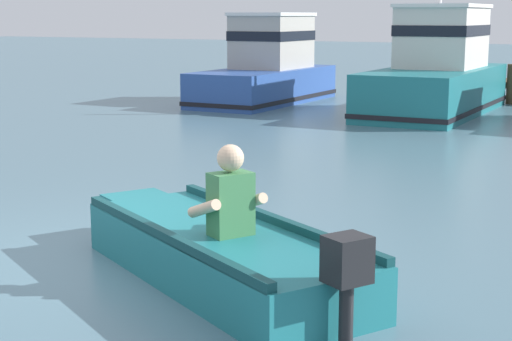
# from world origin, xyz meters

# --- Properties ---
(ground_plane) EXTENTS (120.00, 120.00, 0.00)m
(ground_plane) POSITION_xyz_m (0.00, 0.00, 0.00)
(ground_plane) COLOR slate
(rowboat_with_person) EXTENTS (3.45, 2.48, 1.19)m
(rowboat_with_person) POSITION_xyz_m (1.41, 0.16, 0.25)
(rowboat_with_person) COLOR #1E727A
(rowboat_with_person) RESTS_ON ground
(moored_boat_blue) EXTENTS (1.99, 4.89, 2.28)m
(moored_boat_blue) POSITION_xyz_m (-4.79, 13.16, 0.83)
(moored_boat_blue) COLOR #2D519E
(moored_boat_blue) RESTS_ON ground
(moored_boat_teal) EXTENTS (2.14, 5.53, 4.59)m
(moored_boat_teal) POSITION_xyz_m (-0.27, 12.86, 0.91)
(moored_boat_teal) COLOR #1E727A
(moored_boat_teal) RESTS_ON ground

